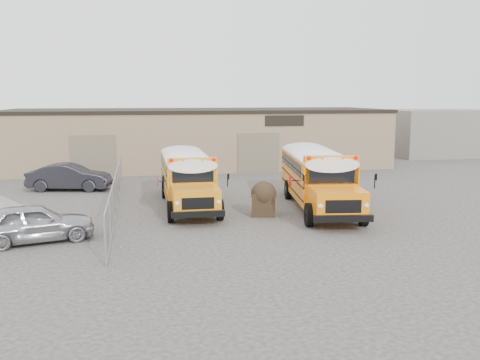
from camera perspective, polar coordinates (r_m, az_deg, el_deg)
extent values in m
plane|color=#32302E|center=(25.07, 0.55, -4.26)|extent=(120.00, 120.00, 0.00)
cube|color=#8E7558|center=(44.33, -4.52, 4.42)|extent=(30.00, 10.00, 4.50)
cube|color=black|center=(44.21, -4.56, 7.39)|extent=(30.20, 10.20, 0.25)
cube|color=black|center=(40.42, 4.78, 6.33)|extent=(3.00, 0.08, 0.80)
cube|color=brown|center=(39.28, -15.38, 2.45)|extent=(3.20, 0.08, 3.00)
cube|color=brown|center=(40.12, 1.98, 2.89)|extent=(3.20, 0.08, 3.00)
cylinder|color=#95989D|center=(18.62, -14.20, -6.37)|extent=(0.07, 0.07, 1.80)
cylinder|color=#95989D|center=(21.52, -13.74, -4.28)|extent=(0.07, 0.07, 1.80)
cylinder|color=#95989D|center=(24.45, -13.39, -2.69)|extent=(0.07, 0.07, 1.80)
cylinder|color=#95989D|center=(27.39, -13.12, -1.44)|extent=(0.07, 0.07, 1.80)
cylinder|color=#95989D|center=(30.35, -12.89, -0.44)|extent=(0.07, 0.07, 1.80)
cylinder|color=#95989D|center=(33.31, -12.71, 0.39)|extent=(0.07, 0.07, 1.80)
cylinder|color=#95989D|center=(36.28, -12.56, 1.08)|extent=(0.07, 0.07, 1.80)
cylinder|color=#95989D|center=(27.25, -13.18, 0.38)|extent=(0.05, 18.00, 0.05)
cylinder|color=#95989D|center=(27.56, -13.05, -3.18)|extent=(0.05, 18.00, 0.05)
cube|color=#95989D|center=(27.39, -13.12, -1.44)|extent=(0.02, 18.00, 1.70)
cube|color=gray|center=(56.02, 20.28, 4.79)|extent=(10.00, 8.00, 4.40)
cube|color=orange|center=(34.75, -6.55, 1.87)|extent=(2.41, 7.30, 1.97)
cube|color=orange|center=(30.17, -5.89, -0.02)|extent=(2.11, 2.11, 1.10)
cube|color=black|center=(31.10, -6.09, 2.07)|extent=(1.97, 0.06, 0.72)
cube|color=white|center=(34.63, -6.59, 3.72)|extent=(2.41, 7.37, 0.38)
cube|color=orange|center=(31.25, -6.14, 3.22)|extent=(2.35, 0.48, 0.35)
sphere|color=#E50705|center=(30.96, -7.97, 3.35)|extent=(0.19, 0.19, 0.19)
sphere|color=#E50705|center=(31.11, -4.26, 3.44)|extent=(0.19, 0.19, 0.19)
sphere|color=orange|center=(30.99, -6.95, 3.37)|extent=(0.19, 0.19, 0.19)
sphere|color=orange|center=(31.06, -5.28, 3.41)|extent=(0.19, 0.19, 0.19)
cube|color=black|center=(29.13, -5.69, -1.21)|extent=(2.35, 0.22, 0.27)
cube|color=black|center=(38.53, -6.93, 1.25)|extent=(2.35, 0.20, 0.27)
cube|color=black|center=(34.76, -6.55, 1.75)|extent=(2.45, 7.15, 0.06)
cube|color=black|center=(34.98, -6.60, 2.82)|extent=(2.44, 6.14, 0.59)
cylinder|color=black|center=(30.29, -8.05, -1.08)|extent=(0.27, 1.00, 1.00)
cylinder|color=black|center=(30.48, -3.75, -0.95)|extent=(0.27, 1.00, 1.00)
cylinder|color=black|center=(36.27, -8.49, 0.56)|extent=(0.27, 1.00, 1.00)
cylinder|color=black|center=(36.42, -4.90, 0.66)|extent=(0.27, 1.00, 1.00)
cylinder|color=#BF0505|center=(32.19, -9.13, 1.47)|extent=(0.03, 0.54, 0.54)
cube|color=orange|center=(34.66, 6.09, 2.03)|extent=(3.58, 8.07, 2.10)
cube|color=orange|center=(29.82, 7.61, -0.02)|extent=(2.54, 2.54, 1.18)
cube|color=black|center=(30.80, 7.25, 2.25)|extent=(2.09, 0.34, 0.77)
cube|color=white|center=(34.54, 6.13, 4.02)|extent=(3.59, 8.15, 0.41)
cube|color=orange|center=(30.96, 7.20, 3.49)|extent=(2.56, 0.84, 0.37)
sphere|color=#E50705|center=(30.55, 5.29, 3.68)|extent=(0.21, 0.21, 0.21)
sphere|color=#E50705|center=(30.93, 9.25, 3.67)|extent=(0.21, 0.21, 0.21)
sphere|color=orange|center=(30.64, 6.39, 3.68)|extent=(0.21, 0.21, 0.21)
sphere|color=orange|center=(30.81, 8.17, 3.67)|extent=(0.21, 0.21, 0.21)
cube|color=black|center=(28.73, 8.03, -1.31)|extent=(2.52, 0.56, 0.29)
cube|color=black|center=(38.66, 5.14, 1.37)|extent=(2.52, 0.54, 0.29)
cube|color=black|center=(34.67, 6.09, 1.91)|extent=(3.60, 7.92, 0.06)
cube|color=black|center=(34.90, 6.03, 3.05)|extent=(3.45, 6.85, 0.64)
cylinder|color=black|center=(29.83, 5.24, -1.12)|extent=(0.43, 1.10, 1.07)
cylinder|color=black|center=(30.28, 9.81, -1.07)|extent=(0.43, 1.10, 1.07)
cylinder|color=black|center=(36.16, 3.76, 0.67)|extent=(0.43, 1.10, 1.07)
cylinder|color=black|center=(36.53, 7.57, 0.69)|extent=(0.43, 1.10, 1.07)
cylinder|color=#BF0505|center=(31.78, 3.75, 1.67)|extent=(0.11, 0.57, 0.57)
cube|color=black|center=(25.88, 2.53, -2.59)|extent=(1.32, 1.24, 1.12)
sphere|color=black|center=(25.78, 2.54, -1.49)|extent=(1.23, 1.23, 1.23)
imported|color=#A7A7AC|center=(22.65, -21.13, -4.28)|extent=(4.93, 3.01, 1.57)
imported|color=black|center=(34.36, -17.74, 0.30)|extent=(5.20, 2.65, 1.63)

